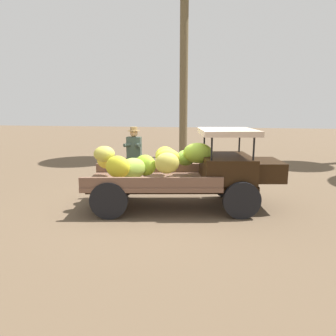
# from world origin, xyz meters

# --- Properties ---
(ground_plane) EXTENTS (60.00, 60.00, 0.00)m
(ground_plane) POSITION_xyz_m (0.00, 0.00, 0.00)
(ground_plane) COLOR brown
(truck) EXTENTS (4.62, 2.33, 1.84)m
(truck) POSITION_xyz_m (0.70, 0.13, 0.90)
(truck) COLOR black
(truck) RESTS_ON ground
(farmer) EXTENTS (0.53, 0.47, 1.79)m
(farmer) POSITION_xyz_m (-1.04, 1.62, 1.02)
(farmer) COLOR #BCB499
(farmer) RESTS_ON ground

